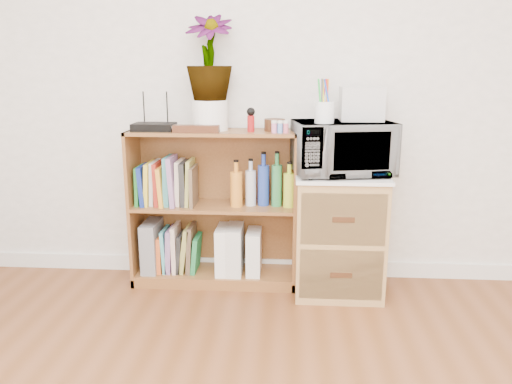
{
  "coord_description": "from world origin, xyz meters",
  "views": [
    {
      "loc": [
        0.1,
        -0.8,
        1.3
      ],
      "look_at": [
        -0.08,
        1.95,
        0.62
      ],
      "focal_mm": 35.0,
      "sensor_mm": 36.0,
      "label": 1
    }
  ],
  "objects": [
    {
      "name": "magazine_holder_left",
      "position": [
        -0.29,
        2.09,
        0.22
      ],
      "size": [
        0.09,
        0.23,
        0.29
      ],
      "primitive_type": "cube",
      "color": "white",
      "rests_on": "bookshelf"
    },
    {
      "name": "skirting_board",
      "position": [
        0.0,
        2.24,
        0.05
      ],
      "size": [
        4.0,
        0.02,
        0.1
      ],
      "primitive_type": "cube",
      "color": "white",
      "rests_on": "ground"
    },
    {
      "name": "magazine_holder_right",
      "position": [
        -0.11,
        2.09,
        0.21
      ],
      "size": [
        0.09,
        0.22,
        0.27
      ],
      "primitive_type": "cube",
      "color": "silver",
      "rests_on": "bookshelf"
    },
    {
      "name": "plant_pot",
      "position": [
        -0.37,
        2.12,
        1.04
      ],
      "size": [
        0.21,
        0.21,
        0.18
      ],
      "primitive_type": "cylinder",
      "color": "white",
      "rests_on": "bookshelf"
    },
    {
      "name": "wooden_bowl",
      "position": [
        0.01,
        2.11,
        0.98
      ],
      "size": [
        0.12,
        0.12,
        0.07
      ],
      "primitive_type": "cylinder",
      "color": "#381B0F",
      "rests_on": "bookshelf"
    },
    {
      "name": "small_appliance",
      "position": [
        0.5,
        2.07,
        1.11
      ],
      "size": [
        0.24,
        0.2,
        0.19
      ],
      "primitive_type": "cube",
      "color": "silver",
      "rests_on": "microwave"
    },
    {
      "name": "liquor_bottles",
      "position": [
        -0.05,
        2.1,
        0.64
      ],
      "size": [
        0.38,
        0.07,
        0.32
      ],
      "color": "orange",
      "rests_on": "bookshelf"
    },
    {
      "name": "file_box",
      "position": [
        -0.75,
        2.1,
        0.23
      ],
      "size": [
        0.09,
        0.25,
        0.31
      ],
      "primitive_type": "cube",
      "color": "slate",
      "rests_on": "bookshelf"
    },
    {
      "name": "magazine_holder_mid",
      "position": [
        -0.22,
        2.09,
        0.22
      ],
      "size": [
        0.09,
        0.24,
        0.3
      ],
      "primitive_type": "cube",
      "color": "silver",
      "rests_on": "bookshelf"
    },
    {
      "name": "potted_plant",
      "position": [
        -0.37,
        2.12,
        1.37
      ],
      "size": [
        0.27,
        0.27,
        0.48
      ],
      "primitive_type": "imported",
      "color": "#397F32",
      "rests_on": "plant_pot"
    },
    {
      "name": "wicker_unit",
      "position": [
        0.4,
        2.02,
        0.35
      ],
      "size": [
        0.5,
        0.45,
        0.7
      ],
      "primitive_type": "cube",
      "color": "#9E7542",
      "rests_on": "ground"
    },
    {
      "name": "bookshelf",
      "position": [
        -0.35,
        2.1,
        0.47
      ],
      "size": [
        1.0,
        0.3,
        0.95
      ],
      "primitive_type": "cube",
      "color": "brown",
      "rests_on": "ground"
    },
    {
      "name": "paint_jars",
      "position": [
        0.05,
        2.01,
        0.98
      ],
      "size": [
        0.11,
        0.04,
        0.05
      ],
      "primitive_type": "cube",
      "color": "pink",
      "rests_on": "bookshelf"
    },
    {
      "name": "kokeshi_doll",
      "position": [
        -0.12,
        2.06,
        1.0
      ],
      "size": [
        0.04,
        0.04,
        0.09
      ],
      "primitive_type": "cylinder",
      "color": "#9F1316",
      "rests_on": "bookshelf"
    },
    {
      "name": "microwave",
      "position": [
        0.4,
        2.02,
        0.87
      ],
      "size": [
        0.6,
        0.46,
        0.3
      ],
      "primitive_type": "imported",
      "rotation": [
        0.0,
        0.0,
        0.19
      ],
      "color": "silver",
      "rests_on": "wicker_unit"
    },
    {
      "name": "router",
      "position": [
        -0.69,
        2.08,
        0.97
      ],
      "size": [
        0.24,
        0.16,
        0.04
      ],
      "primitive_type": "cube",
      "color": "black",
      "rests_on": "bookshelf"
    },
    {
      "name": "lower_books",
      "position": [
        -0.58,
        2.1,
        0.2
      ],
      "size": [
        0.26,
        0.19,
        0.3
      ],
      "color": "#DC5D26",
      "rests_on": "bookshelf"
    },
    {
      "name": "pen_cup",
      "position": [
        0.29,
        1.92,
        1.08
      ],
      "size": [
        0.1,
        0.1,
        0.11
      ],
      "primitive_type": "cylinder",
      "color": "white",
      "rests_on": "microwave"
    },
    {
      "name": "trinket_box",
      "position": [
        -0.43,
        2.0,
        0.97
      ],
      "size": [
        0.26,
        0.07,
        0.04
      ],
      "primitive_type": "cube",
      "color": "#3C1C10",
      "rests_on": "bookshelf"
    },
    {
      "name": "white_bowl",
      "position": [
        -0.59,
        2.07,
        0.97
      ],
      "size": [
        0.13,
        0.13,
        0.03
      ],
      "primitive_type": "imported",
      "color": "white",
      "rests_on": "bookshelf"
    },
    {
      "name": "cookbooks",
      "position": [
        -0.63,
        2.1,
        0.63
      ],
      "size": [
        0.36,
        0.2,
        0.3
      ],
      "color": "#217E2D",
      "rests_on": "bookshelf"
    }
  ]
}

